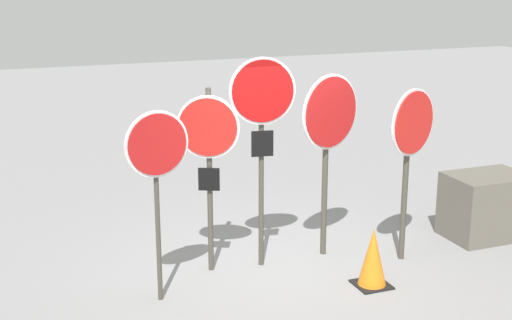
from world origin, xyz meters
name	(u,v)px	position (x,y,z in m)	size (l,w,h in m)	color
ground_plane	(275,270)	(0.00, 0.00, 0.00)	(40.00, 40.00, 0.00)	gray
stop_sign_0	(157,159)	(-1.50, -0.33, 1.65)	(0.72, 0.16, 2.17)	#474238
stop_sign_1	(208,145)	(-0.75, 0.24, 1.60)	(0.68, 0.35, 2.27)	#474238
stop_sign_2	(262,113)	(-0.10, 0.16, 1.94)	(0.80, 0.17, 2.61)	#474238
stop_sign_3	(329,126)	(0.81, 0.20, 1.71)	(0.89, 0.34, 2.36)	#474238
stop_sign_4	(411,138)	(1.67, -0.31, 1.59)	(0.78, 0.34, 2.21)	#474238
traffic_cone_0	(373,258)	(0.89, -0.83, 0.35)	(0.40, 0.40, 0.71)	black
storage_crate	(486,206)	(3.14, 0.00, 0.44)	(1.08, 0.77, 0.89)	#605B51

